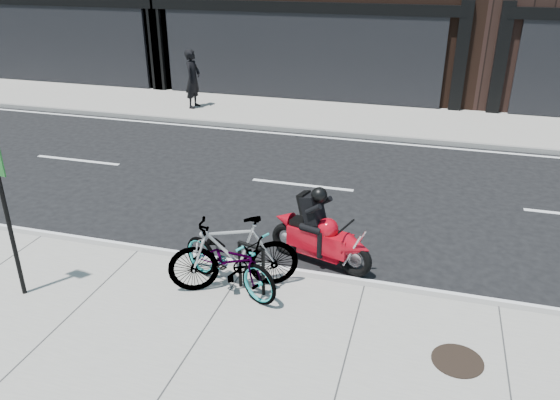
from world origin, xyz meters
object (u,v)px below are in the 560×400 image
(motorcycle, at_px, (325,235))
(sign_post, at_px, (5,207))
(bicycle_rear, at_px, (234,254))
(bicycle_front, at_px, (229,259))
(manhole_cover, at_px, (457,361))
(bike_rack, at_px, (251,264))
(pedestrian, at_px, (193,79))

(motorcycle, distance_m, sign_post, 4.92)
(bicycle_rear, distance_m, sign_post, 3.36)
(bicycle_front, xyz_separation_m, sign_post, (-3.00, -1.03, 0.96))
(manhole_cover, relative_size, sign_post, 0.27)
(bicycle_rear, relative_size, sign_post, 0.82)
(manhole_cover, bearing_deg, motorcycle, 136.79)
(sign_post, bearing_deg, bicycle_front, 29.52)
(bicycle_front, xyz_separation_m, bicycle_rear, (0.07, 0.01, 0.10))
(bicycle_front, distance_m, manhole_cover, 3.55)
(sign_post, bearing_deg, manhole_cover, 12.61)
(bike_rack, distance_m, pedestrian, 11.33)
(bicycle_front, relative_size, sign_post, 0.79)
(bicycle_front, relative_size, pedestrian, 1.00)
(motorcycle, xyz_separation_m, manhole_cover, (2.18, -2.05, -0.45))
(bicycle_front, height_order, bicycle_rear, bicycle_rear)
(bicycle_front, height_order, sign_post, sign_post)
(manhole_cover, xyz_separation_m, sign_post, (-6.42, -0.23, 1.46))
(manhole_cover, bearing_deg, bike_rack, 165.19)
(bike_rack, distance_m, manhole_cover, 3.20)
(bike_rack, height_order, bicycle_front, bicycle_front)
(bike_rack, relative_size, sign_post, 0.33)
(bicycle_front, relative_size, manhole_cover, 2.92)
(manhole_cover, height_order, sign_post, sign_post)
(pedestrian, bearing_deg, bicycle_front, -151.29)
(bicycle_rear, bearing_deg, bicycle_front, -106.57)
(motorcycle, bearing_deg, sign_post, -134.91)
(pedestrian, relative_size, manhole_cover, 2.91)
(bicycle_rear, height_order, motorcycle, motorcycle)
(bicycle_rear, distance_m, pedestrian, 11.19)
(bike_rack, distance_m, bicycle_rear, 0.31)
(pedestrian, height_order, sign_post, sign_post)
(manhole_cover, bearing_deg, bicycle_front, 166.84)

